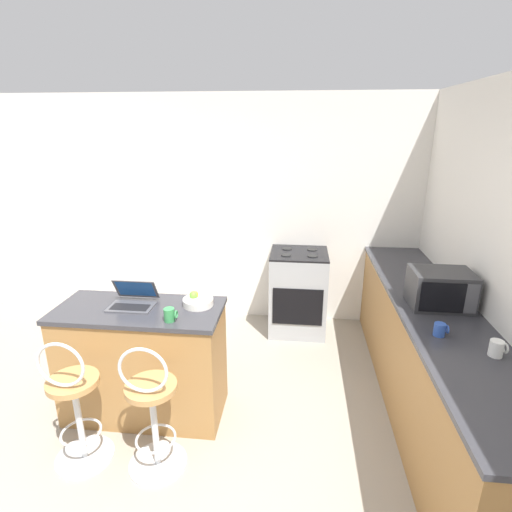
# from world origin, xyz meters

# --- Properties ---
(ground_plane) EXTENTS (20.00, 20.00, 0.00)m
(ground_plane) POSITION_xyz_m (0.00, 0.00, 0.00)
(ground_plane) COLOR gray
(wall_back) EXTENTS (12.00, 0.06, 2.60)m
(wall_back) POSITION_xyz_m (0.00, 2.67, 1.30)
(wall_back) COLOR silver
(wall_back) RESTS_ON ground_plane
(breakfast_bar) EXTENTS (1.27, 0.58, 0.94)m
(breakfast_bar) POSITION_xyz_m (-0.27, 0.80, 0.47)
(breakfast_bar) COLOR #9E703D
(breakfast_bar) RESTS_ON ground_plane
(counter_right) EXTENTS (0.61, 3.17, 0.94)m
(counter_right) POSITION_xyz_m (1.99, 1.07, 0.47)
(counter_right) COLOR #9E703D
(counter_right) RESTS_ON ground_plane
(bar_stool_near) EXTENTS (0.40, 0.40, 0.98)m
(bar_stool_near) POSITION_xyz_m (-0.54, 0.25, 0.46)
(bar_stool_near) COLOR silver
(bar_stool_near) RESTS_ON ground_plane
(bar_stool_far) EXTENTS (0.40, 0.40, 0.98)m
(bar_stool_far) POSITION_xyz_m (0.00, 0.25, 0.46)
(bar_stool_far) COLOR silver
(bar_stool_far) RESTS_ON ground_plane
(laptop) EXTENTS (0.34, 0.27, 0.19)m
(laptop) POSITION_xyz_m (-0.33, 0.85, 0.98)
(laptop) COLOR #47474C
(laptop) RESTS_ON breakfast_bar
(microwave) EXTENTS (0.44, 0.34, 0.28)m
(microwave) POSITION_xyz_m (2.01, 1.09, 1.08)
(microwave) COLOR #2D2D30
(microwave) RESTS_ON counter_right
(stove_range) EXTENTS (0.62, 0.59, 0.94)m
(stove_range) POSITION_xyz_m (0.94, 2.33, 0.47)
(stove_range) COLOR #9EA3A8
(stove_range) RESTS_ON ground_plane
(mug_blue) EXTENTS (0.09, 0.07, 0.09)m
(mug_blue) POSITION_xyz_m (1.87, 0.62, 0.98)
(mug_blue) COLOR #2D51AD
(mug_blue) RESTS_ON counter_right
(fruit_bowl) EXTENTS (0.23, 0.23, 0.11)m
(fruit_bowl) POSITION_xyz_m (0.17, 0.90, 0.97)
(fruit_bowl) COLOR silver
(fruit_bowl) RESTS_ON breakfast_bar
(mug_green) EXTENTS (0.09, 0.08, 0.10)m
(mug_green) POSITION_xyz_m (0.04, 0.62, 0.98)
(mug_green) COLOR #338447
(mug_green) RESTS_ON breakfast_bar
(mug_white) EXTENTS (0.10, 0.08, 0.10)m
(mug_white) POSITION_xyz_m (2.13, 0.40, 0.99)
(mug_white) COLOR white
(mug_white) RESTS_ON counter_right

